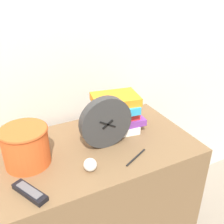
{
  "coord_description": "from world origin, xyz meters",
  "views": [
    {
      "loc": [
        -0.28,
        -0.65,
        1.46
      ],
      "look_at": [
        0.2,
        0.3,
        0.9
      ],
      "focal_mm": 42.0,
      "sensor_mm": 36.0,
      "label": 1
    }
  ],
  "objects": [
    {
      "name": "basket",
      "position": [
        -0.2,
        0.28,
        0.86
      ],
      "size": [
        0.19,
        0.19,
        0.16
      ],
      "color": "#E05623",
      "rests_on": "desk"
    },
    {
      "name": "wall_back",
      "position": [
        0.0,
        0.6,
        1.2
      ],
      "size": [
        6.0,
        0.04,
        2.4
      ],
      "color": "silver",
      "rests_on": "ground_plane"
    },
    {
      "name": "tv_remote",
      "position": [
        -0.23,
        0.1,
        0.78
      ],
      "size": [
        0.11,
        0.15,
        0.02
      ],
      "color": "black",
      "rests_on": "desk"
    },
    {
      "name": "desk_clock",
      "position": [
        0.14,
        0.25,
        0.89
      ],
      "size": [
        0.24,
        0.04,
        0.24
      ],
      "color": "#333333",
      "rests_on": "desk"
    },
    {
      "name": "pen",
      "position": [
        0.21,
        0.11,
        0.78
      ],
      "size": [
        0.13,
        0.07,
        0.01
      ],
      "color": "black",
      "rests_on": "desk"
    },
    {
      "name": "desk",
      "position": [
        0.0,
        0.27,
        0.39
      ],
      "size": [
        1.08,
        0.53,
        0.77
      ],
      "color": "brown",
      "rests_on": "ground_plane"
    },
    {
      "name": "book_stack",
      "position": [
        0.25,
        0.35,
        0.87
      ],
      "size": [
        0.26,
        0.2,
        0.19
      ],
      "color": "white",
      "rests_on": "desk"
    },
    {
      "name": "crumpled_paper_ball",
      "position": [
        0.01,
        0.12,
        0.8
      ],
      "size": [
        0.05,
        0.05,
        0.05
      ],
      "color": "white",
      "rests_on": "desk"
    }
  ]
}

